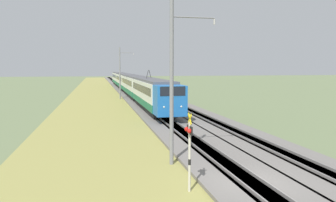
# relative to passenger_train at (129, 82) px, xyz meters

# --- Properties ---
(ground_plane) EXTENTS (400.00, 400.00, 0.00)m
(ground_plane) POSITION_rel_passenger_train_xyz_m (-55.79, 0.00, -2.42)
(ground_plane) COLOR #6B7A51
(ballast_main) EXTENTS (240.00, 4.40, 0.30)m
(ballast_main) POSITION_rel_passenger_train_xyz_m (-5.79, 0.00, -2.27)
(ballast_main) COLOR slate
(ballast_main) RESTS_ON ground
(ballast_adjacent) EXTENTS (240.00, 4.40, 0.30)m
(ballast_adjacent) POSITION_rel_passenger_train_xyz_m (-5.79, -4.23, -2.27)
(ballast_adjacent) COLOR slate
(ballast_adjacent) RESTS_ON ground
(track_main) EXTENTS (240.00, 1.57, 0.45)m
(track_main) POSITION_rel_passenger_train_xyz_m (-5.79, 0.00, -2.26)
(track_main) COLOR #4C4238
(track_main) RESTS_ON ground
(track_adjacent) EXTENTS (240.00, 1.57, 0.45)m
(track_adjacent) POSITION_rel_passenger_train_xyz_m (-5.79, -4.23, -2.26)
(track_adjacent) COLOR #4C4238
(track_adjacent) RESTS_ON ground
(grass_verge) EXTENTS (240.00, 12.52, 0.12)m
(grass_verge) POSITION_rel_passenger_train_xyz_m (-5.79, 5.69, -2.36)
(grass_verge) COLOR #99934C
(grass_verge) RESTS_ON ground
(passenger_train) EXTENTS (80.30, 2.94, 5.15)m
(passenger_train) POSITION_rel_passenger_train_xyz_m (0.00, 0.00, 0.00)
(passenger_train) COLOR blue
(passenger_train) RESTS_ON ground
(crossing_signal_near) EXTENTS (0.70, 0.23, 3.54)m
(crossing_signal_near) POSITION_rel_passenger_train_xyz_m (-55.80, 2.89, -0.26)
(crossing_signal_near) COLOR beige
(crossing_signal_near) RESTS_ON ground
(catenary_mast_near) EXTENTS (0.22, 2.56, 9.05)m
(catenary_mast_near) POSITION_rel_passenger_train_xyz_m (-51.72, 2.67, 2.25)
(catenary_mast_near) COLOR slate
(catenary_mast_near) RESTS_ON ground
(catenary_mast_mid) EXTENTS (0.22, 2.56, 8.89)m
(catenary_mast_mid) POSITION_rel_passenger_train_xyz_m (-12.70, 2.67, 2.17)
(catenary_mast_mid) COLOR slate
(catenary_mast_mid) RESTS_ON ground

